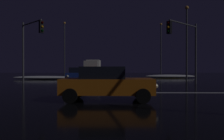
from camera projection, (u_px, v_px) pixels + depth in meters
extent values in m
cube|color=black|center=(104.00, 93.00, 14.11)|extent=(120.00, 120.00, 0.10)
cube|color=white|center=(109.00, 84.00, 22.17)|extent=(0.35, 13.78, 0.01)
cube|color=yellow|center=(111.00, 78.00, 33.76)|extent=(22.00, 0.15, 0.01)
ellipsoid|color=white|center=(45.00, 78.00, 30.93)|extent=(8.65, 1.50, 0.46)
ellipsoid|color=white|center=(170.00, 76.00, 34.91)|extent=(7.51, 1.50, 0.52)
cube|color=navy|center=(78.00, 76.00, 24.41)|extent=(1.80, 4.20, 0.70)
cube|color=black|center=(78.00, 70.00, 24.61)|extent=(1.60, 2.00, 0.55)
cylinder|color=black|center=(84.00, 80.00, 22.85)|extent=(0.22, 0.64, 0.64)
cylinder|color=black|center=(66.00, 80.00, 22.88)|extent=(0.22, 0.64, 0.64)
cylinder|color=black|center=(88.00, 79.00, 25.95)|extent=(0.22, 0.64, 0.64)
cylinder|color=black|center=(72.00, 79.00, 25.98)|extent=(0.22, 0.64, 0.64)
sphere|color=#F9EFC6|center=(81.00, 76.00, 22.28)|extent=(0.22, 0.22, 0.22)
sphere|color=#F9EFC6|center=(67.00, 76.00, 22.31)|extent=(0.22, 0.22, 0.22)
cube|color=black|center=(84.00, 74.00, 30.36)|extent=(1.80, 4.20, 0.70)
cube|color=black|center=(84.00, 70.00, 30.55)|extent=(1.60, 2.00, 0.55)
cylinder|color=black|center=(89.00, 78.00, 28.80)|extent=(0.22, 0.64, 0.64)
cylinder|color=black|center=(75.00, 78.00, 28.83)|extent=(0.22, 0.64, 0.64)
cylinder|color=black|center=(92.00, 77.00, 31.89)|extent=(0.22, 0.64, 0.64)
cylinder|color=black|center=(79.00, 77.00, 31.93)|extent=(0.22, 0.64, 0.64)
sphere|color=#F9EFC6|center=(87.00, 75.00, 28.23)|extent=(0.22, 0.22, 0.22)
sphere|color=#F9EFC6|center=(76.00, 74.00, 28.25)|extent=(0.22, 0.22, 0.22)
cube|color=maroon|center=(93.00, 73.00, 36.97)|extent=(1.80, 4.20, 0.70)
cube|color=black|center=(93.00, 69.00, 37.16)|extent=(1.60, 2.00, 0.55)
cylinder|color=black|center=(97.00, 76.00, 35.40)|extent=(0.22, 0.64, 0.64)
cylinder|color=black|center=(86.00, 76.00, 35.44)|extent=(0.22, 0.64, 0.64)
cylinder|color=black|center=(99.00, 75.00, 38.50)|extent=(0.22, 0.64, 0.64)
cylinder|color=black|center=(88.00, 75.00, 38.54)|extent=(0.22, 0.64, 0.64)
sphere|color=#F9EFC6|center=(95.00, 73.00, 34.83)|extent=(0.22, 0.22, 0.22)
sphere|color=#F9EFC6|center=(87.00, 73.00, 34.86)|extent=(0.22, 0.22, 0.22)
cube|color=beige|center=(91.00, 67.00, 40.65)|extent=(2.40, 2.20, 2.30)
cube|color=silver|center=(94.00, 67.00, 45.15)|extent=(2.40, 5.00, 2.60)
cylinder|color=black|center=(98.00, 74.00, 41.23)|extent=(0.28, 0.96, 0.96)
cylinder|color=black|center=(85.00, 74.00, 41.28)|extent=(0.28, 0.96, 0.96)
cylinder|color=black|center=(100.00, 73.00, 45.93)|extent=(0.28, 0.96, 0.96)
cylinder|color=black|center=(88.00, 73.00, 45.98)|extent=(0.28, 0.96, 0.96)
sphere|color=#F9EFC6|center=(95.00, 71.00, 39.49)|extent=(0.26, 0.26, 0.26)
sphere|color=#F9EFC6|center=(86.00, 71.00, 39.52)|extent=(0.26, 0.26, 0.26)
cube|color=#C66014|center=(107.00, 86.00, 10.66)|extent=(4.20, 1.80, 0.70)
cube|color=black|center=(103.00, 73.00, 10.66)|extent=(2.00, 1.60, 0.55)
cylinder|color=black|center=(139.00, 92.00, 11.53)|extent=(0.64, 0.22, 0.64)
cylinder|color=black|center=(143.00, 96.00, 9.73)|extent=(0.64, 0.22, 0.64)
cylinder|color=black|center=(77.00, 92.00, 11.59)|extent=(0.64, 0.22, 0.64)
cylinder|color=black|center=(70.00, 96.00, 9.79)|extent=(0.64, 0.22, 0.64)
sphere|color=#F9EFC6|center=(151.00, 84.00, 11.27)|extent=(0.22, 0.22, 0.22)
sphere|color=#F9EFC6|center=(156.00, 86.00, 9.97)|extent=(0.22, 0.22, 0.22)
cylinder|color=#4C4C51|center=(23.00, 53.00, 22.71)|extent=(0.18, 0.18, 6.00)
cylinder|color=#4C4C51|center=(32.00, 23.00, 21.31)|extent=(2.78, 2.78, 0.12)
cube|color=black|center=(41.00, 27.00, 19.94)|extent=(0.46, 0.46, 1.05)
sphere|color=black|center=(42.00, 23.00, 19.83)|extent=(0.22, 0.22, 0.22)
sphere|color=orange|center=(42.00, 27.00, 19.83)|extent=(0.22, 0.22, 0.22)
sphere|color=black|center=(42.00, 31.00, 19.83)|extent=(0.22, 0.22, 0.22)
cylinder|color=#4C4C51|center=(196.00, 54.00, 22.38)|extent=(0.18, 0.18, 5.80)
cylinder|color=#4C4C51|center=(184.00, 24.00, 20.73)|extent=(3.41, 3.41, 0.12)
cube|color=black|center=(169.00, 27.00, 19.10)|extent=(0.46, 0.46, 1.05)
sphere|color=black|center=(168.00, 23.00, 18.99)|extent=(0.22, 0.22, 0.22)
sphere|color=orange|center=(168.00, 27.00, 18.99)|extent=(0.22, 0.22, 0.22)
sphere|color=black|center=(168.00, 31.00, 18.99)|extent=(0.22, 0.22, 0.22)
cylinder|color=#424247|center=(187.00, 45.00, 27.55)|extent=(0.20, 0.20, 8.56)
sphere|color=#F9AD47|center=(187.00, 8.00, 27.51)|extent=(0.44, 0.44, 0.44)
cylinder|color=#424247|center=(161.00, 51.00, 43.54)|extent=(0.20, 0.20, 9.63)
sphere|color=#F9AD47|center=(161.00, 24.00, 43.50)|extent=(0.44, 0.44, 0.44)
cylinder|color=#424247|center=(65.00, 50.00, 43.90)|extent=(0.20, 0.20, 9.93)
sphere|color=#F9AD47|center=(65.00, 23.00, 43.86)|extent=(0.44, 0.44, 0.44)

